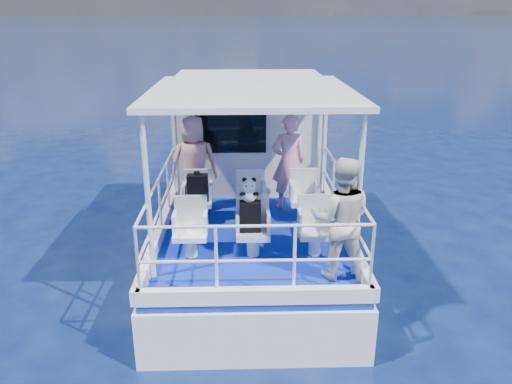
# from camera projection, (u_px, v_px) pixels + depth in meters

# --- Properties ---
(ground) EXTENTS (2000.00, 2000.00, 0.00)m
(ground) POSITION_uv_depth(u_px,v_px,m) (252.00, 272.00, 8.65)
(ground) COLOR #08123E
(ground) RESTS_ON ground
(hull) EXTENTS (3.00, 7.00, 1.60)m
(hull) POSITION_uv_depth(u_px,v_px,m) (251.00, 247.00, 9.59)
(hull) COLOR white
(hull) RESTS_ON ground
(deck) EXTENTS (2.90, 6.90, 0.10)m
(deck) POSITION_uv_depth(u_px,v_px,m) (250.00, 206.00, 9.30)
(deck) COLOR #0A1E96
(deck) RESTS_ON hull
(cabin) EXTENTS (2.85, 2.00, 2.20)m
(cabin) POSITION_uv_depth(u_px,v_px,m) (249.00, 130.00, 10.14)
(cabin) COLOR white
(cabin) RESTS_ON deck
(canopy) EXTENTS (3.00, 3.20, 0.08)m
(canopy) POSITION_uv_depth(u_px,v_px,m) (251.00, 91.00, 7.40)
(canopy) COLOR white
(canopy) RESTS_ON cabin
(canopy_posts) EXTENTS (2.77, 2.97, 2.20)m
(canopy_posts) POSITION_uv_depth(u_px,v_px,m) (252.00, 166.00, 7.74)
(canopy_posts) COLOR white
(canopy_posts) RESTS_ON deck
(railings) EXTENTS (2.84, 3.59, 1.00)m
(railings) POSITION_uv_depth(u_px,v_px,m) (252.00, 210.00, 7.64)
(railings) COLOR white
(railings) RESTS_ON deck
(seat_port_fwd) EXTENTS (0.48, 0.46, 0.38)m
(seat_port_fwd) POSITION_uv_depth(u_px,v_px,m) (198.00, 210.00, 8.44)
(seat_port_fwd) COLOR white
(seat_port_fwd) RESTS_ON deck
(seat_center_fwd) EXTENTS (0.48, 0.46, 0.38)m
(seat_center_fwd) POSITION_uv_depth(u_px,v_px,m) (251.00, 210.00, 8.47)
(seat_center_fwd) COLOR white
(seat_center_fwd) RESTS_ON deck
(seat_stbd_fwd) EXTENTS (0.48, 0.46, 0.38)m
(seat_stbd_fwd) POSITION_uv_depth(u_px,v_px,m) (304.00, 209.00, 8.49)
(seat_stbd_fwd) COLOR white
(seat_stbd_fwd) RESTS_ON deck
(seat_port_aft) EXTENTS (0.48, 0.46, 0.38)m
(seat_port_aft) POSITION_uv_depth(u_px,v_px,m) (191.00, 244.00, 7.22)
(seat_port_aft) COLOR white
(seat_port_aft) RESTS_ON deck
(seat_center_aft) EXTENTS (0.48, 0.46, 0.38)m
(seat_center_aft) POSITION_uv_depth(u_px,v_px,m) (253.00, 243.00, 7.25)
(seat_center_aft) COLOR white
(seat_center_aft) RESTS_ON deck
(seat_stbd_aft) EXTENTS (0.48, 0.46, 0.38)m
(seat_stbd_aft) POSITION_uv_depth(u_px,v_px,m) (315.00, 242.00, 7.27)
(seat_stbd_aft) COLOR white
(seat_stbd_aft) RESTS_ON deck
(passenger_port_fwd) EXTENTS (0.70, 0.56, 1.69)m
(passenger_port_fwd) POSITION_uv_depth(u_px,v_px,m) (194.00, 164.00, 8.74)
(passenger_port_fwd) COLOR tan
(passenger_port_fwd) RESTS_ON deck
(passenger_stbd_fwd) EXTENTS (0.70, 0.53, 1.71)m
(passenger_stbd_fwd) POSITION_uv_depth(u_px,v_px,m) (288.00, 162.00, 8.83)
(passenger_stbd_fwd) COLOR pink
(passenger_stbd_fwd) RESTS_ON deck
(passenger_stbd_aft) EXTENTS (0.90, 0.75, 1.65)m
(passenger_stbd_aft) POSITION_uv_depth(u_px,v_px,m) (341.00, 219.00, 6.45)
(passenger_stbd_aft) COLOR beige
(passenger_stbd_aft) RESTS_ON deck
(backpack_port) EXTENTS (0.34, 0.19, 0.45)m
(backpack_port) POSITION_uv_depth(u_px,v_px,m) (198.00, 188.00, 8.29)
(backpack_port) COLOR black
(backpack_port) RESTS_ON seat_port_fwd
(backpack_center) EXTENTS (0.30, 0.17, 0.45)m
(backpack_center) POSITION_uv_depth(u_px,v_px,m) (250.00, 216.00, 7.11)
(backpack_center) COLOR black
(backpack_center) RESTS_ON seat_center_aft
(compact_camera) EXTENTS (0.10, 0.06, 0.06)m
(compact_camera) POSITION_uv_depth(u_px,v_px,m) (197.00, 173.00, 8.21)
(compact_camera) COLOR black
(compact_camera) RESTS_ON backpack_port
(panda) EXTENTS (0.23, 0.19, 0.35)m
(panda) POSITION_uv_depth(u_px,v_px,m) (249.00, 190.00, 6.97)
(panda) COLOR white
(panda) RESTS_ON backpack_center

